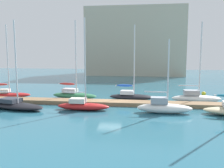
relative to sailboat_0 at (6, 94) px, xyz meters
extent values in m
plane|color=#286075|center=(13.31, -2.23, -0.55)|extent=(120.00, 120.00, 0.00)
cube|color=#846647|center=(13.31, -2.23, -0.34)|extent=(28.55, 1.86, 0.42)
ellipsoid|color=#B21E1E|center=(0.09, 0.02, -0.21)|extent=(5.81, 2.81, 0.67)
cube|color=silver|center=(-0.46, -0.11, 0.35)|extent=(1.89, 1.42, 0.44)
cylinder|color=silver|center=(0.36, 0.09, 4.27)|extent=(0.13, 0.13, 8.28)
ellipsoid|color=black|center=(4.27, -5.47, -0.24)|extent=(6.93, 3.66, 0.62)
cube|color=#333842|center=(3.62, -5.31, 0.27)|extent=(2.28, 1.92, 0.40)
cylinder|color=silver|center=(4.59, -5.55, 4.10)|extent=(0.14, 0.14, 8.06)
cylinder|color=silver|center=(3.24, -5.21, 1.10)|extent=(2.72, 0.78, 0.11)
ellipsoid|color=#2D7047|center=(8.53, 0.68, -0.17)|extent=(5.86, 2.40, 0.74)
cube|color=silver|center=(7.97, 0.76, 0.44)|extent=(1.85, 1.38, 0.48)
cylinder|color=silver|center=(8.82, 0.65, 4.53)|extent=(0.13, 0.13, 8.67)
cylinder|color=silver|center=(7.63, 0.80, 1.25)|extent=(2.38, 0.42, 0.11)
ellipsoid|color=#B72D28|center=(7.63, 0.80, 1.25)|extent=(2.18, 0.64, 0.28)
ellipsoid|color=#B21E1E|center=(11.09, -5.00, -0.20)|extent=(5.17, 1.52, 0.69)
cube|color=silver|center=(10.57, -5.00, 0.37)|extent=(1.55, 1.06, 0.45)
cylinder|color=silver|center=(11.35, -5.00, 4.23)|extent=(0.13, 0.13, 8.16)
cylinder|color=silver|center=(10.26, -5.00, 1.19)|extent=(2.17, 0.11, 0.10)
ellipsoid|color=black|center=(15.54, 0.93, -0.22)|extent=(5.36, 1.98, 0.66)
cube|color=silver|center=(15.01, 0.95, 0.33)|extent=(1.64, 1.31, 0.43)
cylinder|color=silver|center=(15.80, 0.92, 4.19)|extent=(0.13, 0.13, 8.16)
cylinder|color=silver|center=(14.69, 0.96, 1.15)|extent=(2.23, 0.19, 0.11)
ellipsoid|color=blue|center=(14.69, 0.96, 1.15)|extent=(2.02, 0.43, 0.28)
ellipsoid|color=white|center=(18.89, -5.26, -0.10)|extent=(5.08, 1.51, 0.89)
cube|color=#9EA3AD|center=(18.38, -5.25, 0.64)|extent=(1.53, 1.04, 0.58)
cylinder|color=silver|center=(19.14, -5.26, 3.29)|extent=(0.13, 0.13, 5.89)
cylinder|color=silver|center=(18.08, -5.25, 1.43)|extent=(2.13, 0.13, 0.10)
ellipsoid|color=white|center=(22.85, 0.25, -0.12)|extent=(5.50, 1.54, 0.84)
cube|color=#9EA3AD|center=(22.31, 0.24, 0.57)|extent=(1.66, 1.05, 0.55)
cylinder|color=silver|center=(23.13, 0.25, 4.34)|extent=(0.13, 0.13, 8.08)
cylinder|color=silver|center=(21.98, 0.23, 1.37)|extent=(2.30, 0.14, 0.11)
sphere|color=yellow|center=(24.79, 4.96, -0.27)|extent=(0.55, 0.55, 0.55)
cube|color=#BCB299|center=(14.49, 36.92, 7.91)|extent=(24.61, 12.16, 16.91)
camera|label=1|loc=(16.96, -27.50, 4.93)|focal=38.53mm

